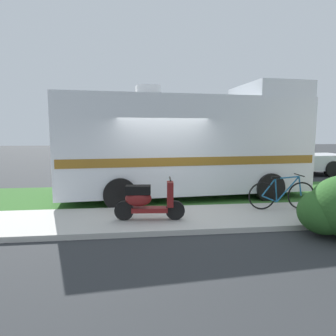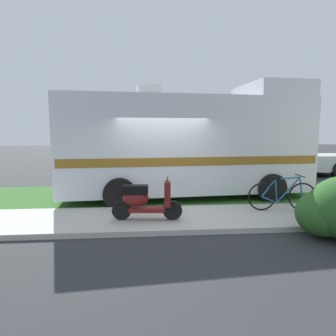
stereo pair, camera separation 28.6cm
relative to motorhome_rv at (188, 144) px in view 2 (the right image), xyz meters
The scene contains 8 objects.
ground_plane 2.38m from the motorhome_rv, 122.86° to the right, with size 80.00×80.00×0.00m, color #2D3033.
sidewalk 3.19m from the motorhome_rv, 108.95° to the right, with size 24.00×2.00×0.12m.
grass_strip 1.92m from the motorhome_rv, behind, with size 24.00×3.40×0.08m.
motorhome_rv is the anchor object (origin of this frame).
scooter 3.32m from the motorhome_rv, 117.20° to the right, with size 1.61×0.50×0.97m.
bicycle 3.31m from the motorhome_rv, 47.11° to the right, with size 1.75×0.52×0.91m.
pickup_truck_near 6.96m from the motorhome_rv, 38.13° to the left, with size 5.51×2.21×1.73m.
bottle_green 4.36m from the motorhome_rv, 35.37° to the right, with size 0.08×0.08×0.29m.
Camera 2 is at (-0.56, -7.97, 2.12)m, focal length 31.32 mm.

